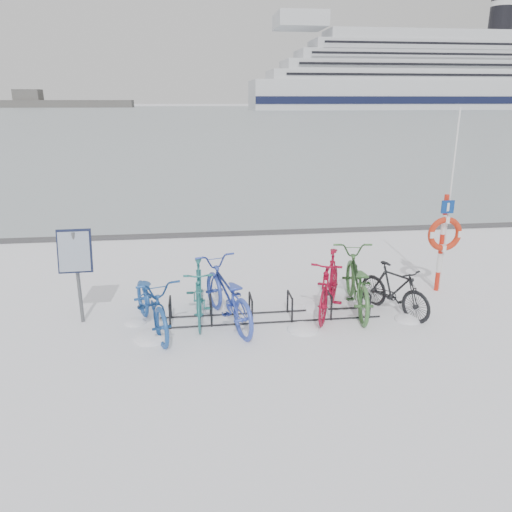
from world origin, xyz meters
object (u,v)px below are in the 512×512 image
Objects in this scene: bike_rack at (270,309)px; info_board at (75,257)px; lifebuoy_station at (444,234)px; cruise_ferry at (409,80)px.

bike_rack is 2.33× the size of info_board.
cruise_ferry is (79.40, 185.71, 9.89)m from lifebuoy_station.
cruise_ferry is at bearing 66.85° from lifebuoy_station.
info_board is 7.08m from lifebuoy_station.
cruise_ferry is at bearing 66.00° from bike_rack.
bike_rack is 3.55m from info_board.
cruise_ferry is at bearing 63.68° from info_board.
bike_rack is at bearing -5.62° from info_board.
cruise_ferry is (83.08, 186.60, 10.95)m from bike_rack.
lifebuoy_station is at bearing 3.74° from info_board.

